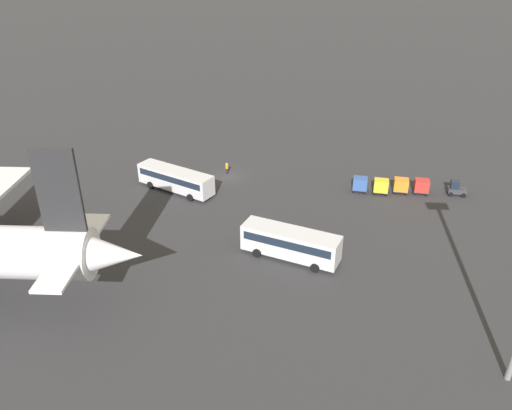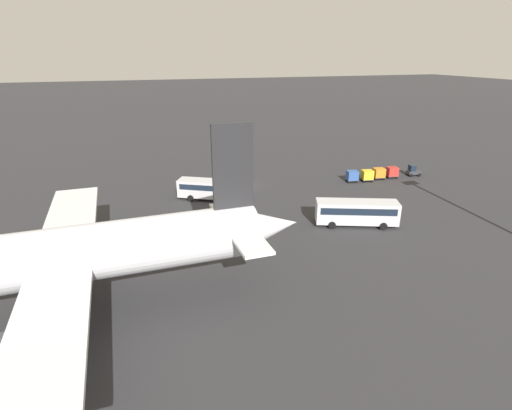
{
  "view_description": "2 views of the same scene",
  "coord_description": "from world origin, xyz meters",
  "px_view_note": "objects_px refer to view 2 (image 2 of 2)",
  "views": [
    {
      "loc": [
        -8.26,
        66.86,
        30.88
      ],
      "look_at": [
        -5.0,
        14.47,
        2.99
      ],
      "focal_mm": 35.0,
      "sensor_mm": 36.0,
      "label": 1
    },
    {
      "loc": [
        19.2,
        63.67,
        21.89
      ],
      "look_at": [
        3.64,
        16.65,
        2.88
      ],
      "focal_mm": 28.0,
      "sensor_mm": 36.0,
      "label": 2
    }
  ],
  "objects_px": {
    "cargo_cart_red": "(392,172)",
    "cargo_cart_orange": "(379,173)",
    "airplane": "(43,260)",
    "baggage_tug": "(413,171)",
    "cargo_cart_blue": "(352,176)",
    "shuttle_bus_far": "(357,211)",
    "worker_person": "(243,180)",
    "cargo_cart_yellow": "(367,175)",
    "shuttle_bus_near": "(215,188)"
  },
  "relations": [
    {
      "from": "cargo_cart_red",
      "to": "cargo_cart_orange",
      "type": "relative_size",
      "value": 1.0
    },
    {
      "from": "cargo_cart_red",
      "to": "cargo_cart_orange",
      "type": "distance_m",
      "value": 2.79
    },
    {
      "from": "shuttle_bus_near",
      "to": "cargo_cart_yellow",
      "type": "distance_m",
      "value": 28.27
    },
    {
      "from": "airplane",
      "to": "worker_person",
      "type": "bearing_deg",
      "value": -130.46
    },
    {
      "from": "cargo_cart_red",
      "to": "cargo_cart_orange",
      "type": "height_order",
      "value": "same"
    },
    {
      "from": "shuttle_bus_far",
      "to": "cargo_cart_red",
      "type": "height_order",
      "value": "shuttle_bus_far"
    },
    {
      "from": "cargo_cart_blue",
      "to": "shuttle_bus_far",
      "type": "bearing_deg",
      "value": 60.54
    },
    {
      "from": "cargo_cart_red",
      "to": "worker_person",
      "type": "bearing_deg",
      "value": -10.2
    },
    {
      "from": "airplane",
      "to": "worker_person",
      "type": "distance_m",
      "value": 41.76
    },
    {
      "from": "cargo_cart_red",
      "to": "cargo_cart_yellow",
      "type": "relative_size",
      "value": 1.0
    },
    {
      "from": "shuttle_bus_far",
      "to": "baggage_tug",
      "type": "height_order",
      "value": "shuttle_bus_far"
    },
    {
      "from": "cargo_cart_red",
      "to": "baggage_tug",
      "type": "bearing_deg",
      "value": 179.31
    },
    {
      "from": "shuttle_bus_far",
      "to": "worker_person",
      "type": "bearing_deg",
      "value": -45.13
    },
    {
      "from": "baggage_tug",
      "to": "cargo_cart_yellow",
      "type": "relative_size",
      "value": 1.14
    },
    {
      "from": "baggage_tug",
      "to": "shuttle_bus_far",
      "type": "bearing_deg",
      "value": 43.91
    },
    {
      "from": "cargo_cart_orange",
      "to": "cargo_cart_blue",
      "type": "relative_size",
      "value": 1.0
    },
    {
      "from": "shuttle_bus_near",
      "to": "worker_person",
      "type": "xyz_separation_m",
      "value": [
        -6.39,
        -6.18,
        -1.03
      ]
    },
    {
      "from": "airplane",
      "to": "cargo_cart_red",
      "type": "relative_size",
      "value": 20.41
    },
    {
      "from": "cargo_cart_blue",
      "to": "cargo_cart_yellow",
      "type": "bearing_deg",
      "value": 169.8
    },
    {
      "from": "worker_person",
      "to": "cargo_cart_red",
      "type": "xyz_separation_m",
      "value": [
        -27.42,
        4.94,
        0.32
      ]
    },
    {
      "from": "shuttle_bus_far",
      "to": "baggage_tug",
      "type": "relative_size",
      "value": 4.35
    },
    {
      "from": "shuttle_bus_far",
      "to": "cargo_cart_yellow",
      "type": "xyz_separation_m",
      "value": [
        -12.39,
        -16.5,
        -0.83
      ]
    },
    {
      "from": "airplane",
      "to": "cargo_cart_yellow",
      "type": "relative_size",
      "value": 20.41
    },
    {
      "from": "cargo_cart_red",
      "to": "cargo_cart_orange",
      "type": "xyz_separation_m",
      "value": [
        2.78,
        -0.06,
        0.0
      ]
    },
    {
      "from": "worker_person",
      "to": "cargo_cart_orange",
      "type": "xyz_separation_m",
      "value": [
        -24.64,
        4.88,
        0.32
      ]
    },
    {
      "from": "shuttle_bus_near",
      "to": "shuttle_bus_far",
      "type": "relative_size",
      "value": 1.03
    },
    {
      "from": "airplane",
      "to": "shuttle_bus_far",
      "type": "xyz_separation_m",
      "value": [
        -35.79,
        -10.17,
        -4.11
      ]
    },
    {
      "from": "airplane",
      "to": "shuttle_bus_near",
      "type": "bearing_deg",
      "value": -128.68
    },
    {
      "from": "cargo_cart_yellow",
      "to": "cargo_cart_red",
      "type": "bearing_deg",
      "value": -176.09
    },
    {
      "from": "shuttle_bus_far",
      "to": "cargo_cart_orange",
      "type": "relative_size",
      "value": 4.96
    },
    {
      "from": "cargo_cart_yellow",
      "to": "baggage_tug",
      "type": "bearing_deg",
      "value": -178.18
    },
    {
      "from": "worker_person",
      "to": "cargo_cart_orange",
      "type": "distance_m",
      "value": 25.12
    },
    {
      "from": "airplane",
      "to": "cargo_cart_orange",
      "type": "xyz_separation_m",
      "value": [
        -50.96,
        -27.11,
        -4.94
      ]
    },
    {
      "from": "cargo_cart_yellow",
      "to": "airplane",
      "type": "bearing_deg",
      "value": 28.97
    },
    {
      "from": "shuttle_bus_far",
      "to": "baggage_tug",
      "type": "distance_m",
      "value": 28.21
    },
    {
      "from": "cargo_cart_yellow",
      "to": "cargo_cart_blue",
      "type": "height_order",
      "value": "same"
    },
    {
      "from": "cargo_cart_yellow",
      "to": "cargo_cart_orange",
      "type": "bearing_deg",
      "value": -171.07
    },
    {
      "from": "shuttle_bus_near",
      "to": "cargo_cart_yellow",
      "type": "xyz_separation_m",
      "value": [
        -28.25,
        -0.86,
        -0.71
      ]
    },
    {
      "from": "baggage_tug",
      "to": "cargo_cart_yellow",
      "type": "height_order",
      "value": "baggage_tug"
    },
    {
      "from": "shuttle_bus_near",
      "to": "cargo_cart_red",
      "type": "bearing_deg",
      "value": -148.92
    },
    {
      "from": "airplane",
      "to": "cargo_cart_yellow",
      "type": "distance_m",
      "value": 55.28
    },
    {
      "from": "cargo_cart_red",
      "to": "cargo_cart_orange",
      "type": "bearing_deg",
      "value": -1.16
    },
    {
      "from": "worker_person",
      "to": "shuttle_bus_near",
      "type": "bearing_deg",
      "value": 44.01
    },
    {
      "from": "shuttle_bus_near",
      "to": "baggage_tug",
      "type": "relative_size",
      "value": 4.49
    },
    {
      "from": "cargo_cart_red",
      "to": "airplane",
      "type": "bearing_deg",
      "value": 26.72
    },
    {
      "from": "shuttle_bus_near",
      "to": "shuttle_bus_far",
      "type": "xyz_separation_m",
      "value": [
        -15.86,
        15.64,
        0.11
      ]
    },
    {
      "from": "cargo_cart_red",
      "to": "shuttle_bus_near",
      "type": "bearing_deg",
      "value": 2.1
    },
    {
      "from": "worker_person",
      "to": "cargo_cart_yellow",
      "type": "xyz_separation_m",
      "value": [
        -21.85,
        5.32,
        0.32
      ]
    },
    {
      "from": "airplane",
      "to": "baggage_tug",
      "type": "bearing_deg",
      "value": -156.21
    },
    {
      "from": "baggage_tug",
      "to": "cargo_cart_blue",
      "type": "height_order",
      "value": "baggage_tug"
    }
  ]
}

